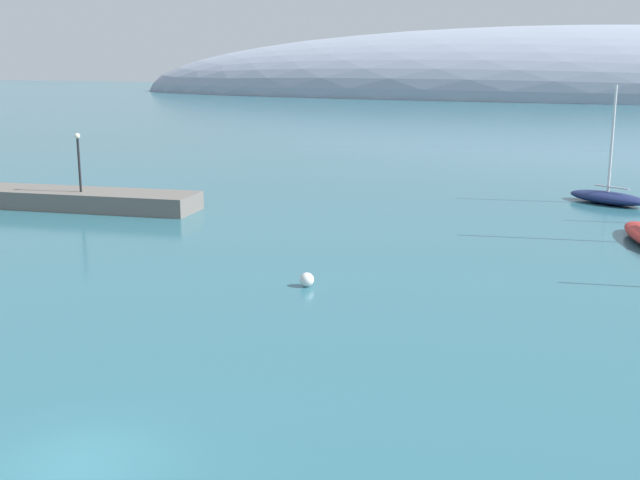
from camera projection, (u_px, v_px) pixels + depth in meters
name	position (u px, v px, depth m)	size (l,w,h in m)	color
water	(78.00, 464.00, 19.78)	(600.00, 600.00, 0.00)	#2D6675
breakwater_rocks	(35.00, 197.00, 54.67)	(23.17, 3.77, 1.21)	#66605B
distant_ridge	(560.00, 97.00, 214.95)	(259.82, 65.81, 37.61)	#8E99AD
sailboat_navy_mid_mooring	(608.00, 196.00, 55.61)	(6.19, 4.79, 8.14)	navy
mooring_buoy_white	(307.00, 280.00, 35.21)	(0.63, 0.63, 0.63)	silver
harbor_lamp_post	(79.00, 155.00, 52.58)	(0.36, 0.36, 3.88)	black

